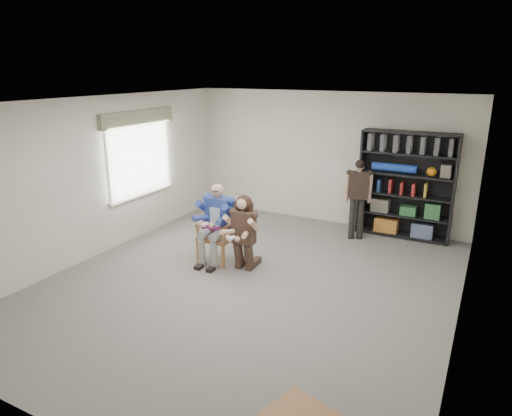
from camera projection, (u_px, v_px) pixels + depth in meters
The scene contains 8 objects.
room_shell at pixel (249, 198), 6.77m from camera, with size 6.00×7.00×2.80m, color beige, non-canonical shape.
floor at pixel (250, 283), 7.18m from camera, with size 6.00×7.00×0.01m, color slate.
window_left at pixel (140, 155), 8.86m from camera, with size 0.16×2.00×1.75m, color white, non-canonical shape.
armchair at pixel (217, 232), 7.87m from camera, with size 0.62×0.60×1.07m, color #AC6137, non-canonical shape.
seated_man at pixel (217, 223), 7.82m from camera, with size 0.60×0.84×1.40m, color navy, non-canonical shape.
kneeling_woman at pixel (243, 234), 7.48m from camera, with size 0.54×0.86×1.28m, color #34261D, non-canonical shape.
bookshelf at pixel (406, 186), 8.90m from camera, with size 1.80×0.38×2.10m, color black, non-canonical shape.
standing_man at pixel (358, 200), 8.85m from camera, with size 0.49×0.27×1.60m, color black, non-canonical shape.
Camera 1 is at (3.12, -5.73, 3.25)m, focal length 32.00 mm.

